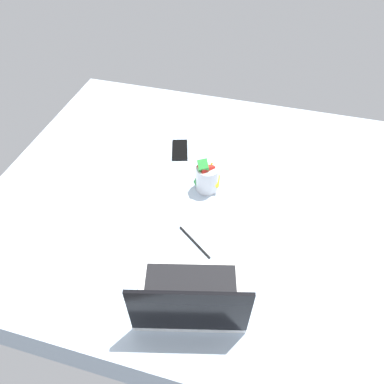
{
  "coord_description": "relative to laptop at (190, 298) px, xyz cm",
  "views": [
    {
      "loc": [
        -15.95,
        96.76,
        122.37
      ],
      "look_at": [
        8.57,
        6.89,
        24.0
      ],
      "focal_mm": 33.48,
      "sensor_mm": 36.0,
      "label": 1
    }
  ],
  "objects": [
    {
      "name": "bed_mattress",
      "position": [
        2.05,
        -48.04,
        -13.41
      ],
      "size": [
        180.0,
        140.0,
        18.0
      ],
      "primitive_type": "cube",
      "color": "silver",
      "rests_on": "ground"
    },
    {
      "name": "laptop",
      "position": [
        0.0,
        0.0,
        0.0
      ],
      "size": [
        37.56,
        30.26,
        23.0
      ],
      "rotation": [
        0.0,
        0.0,
        0.24
      ],
      "color": "silver",
      "rests_on": "bed_mattress"
    },
    {
      "name": "snack_cup",
      "position": [
        7.04,
        -50.57,
        1.78
      ],
      "size": [
        10.7,
        9.78,
        14.73
      ],
      "color": "silver",
      "rests_on": "bed_mattress"
    },
    {
      "name": "cell_phone",
      "position": [
        24.19,
        -70.03,
        -4.01
      ],
      "size": [
        10.48,
        15.35,
        0.8
      ],
      "primitive_type": "cube",
      "rotation": [
        0.0,
        0.0,
        0.29
      ],
      "color": "black",
      "rests_on": "bed_mattress"
    },
    {
      "name": "charger_cable",
      "position": [
        4.75,
        -22.99,
        -4.11
      ],
      "size": [
        13.98,
        10.65,
        0.6
      ],
      "primitive_type": "cube",
      "rotation": [
        0.0,
        0.0,
        -0.64
      ],
      "color": "black",
      "rests_on": "bed_mattress"
    }
  ]
}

